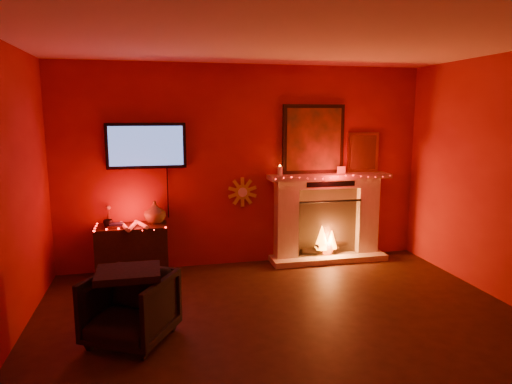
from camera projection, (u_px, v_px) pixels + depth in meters
room at (306, 199)px, 3.77m from camera, size 5.00×5.00×5.00m
fireplace at (327, 209)px, 6.42m from camera, size 1.72×0.40×2.18m
tv at (146, 146)px, 5.80m from camera, size 1.00×0.07×1.24m
sunburst_clock at (242, 192)px, 6.21m from camera, size 0.40×0.03×0.40m
console_table at (134, 247)px, 5.79m from camera, size 0.88×0.57×0.95m
armchair at (130, 308)px, 4.11m from camera, size 0.94×0.95×0.64m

